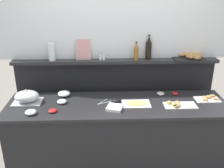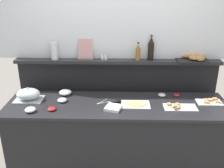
{
  "view_description": "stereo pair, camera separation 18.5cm",
  "coord_description": "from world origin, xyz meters",
  "px_view_note": "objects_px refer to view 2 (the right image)",
  "views": [
    {
      "loc": [
        -0.17,
        -2.74,
        2.28
      ],
      "look_at": [
        -0.06,
        0.1,
        1.11
      ],
      "focal_mm": 41.4,
      "sensor_mm": 36.0,
      "label": 1
    },
    {
      "loc": [
        0.01,
        -2.74,
        2.28
      ],
      "look_at": [
        -0.06,
        0.1,
        1.11
      ],
      "focal_mm": 41.4,
      "sensor_mm": 36.0,
      "label": 2
    }
  ],
  "objects_px": {
    "sandwich_platter_side": "(179,107)",
    "salt_shaker": "(102,56)",
    "glass_bowl_medium": "(30,110)",
    "glass_bowl_small": "(65,93)",
    "wine_bottle_dark": "(151,49)",
    "framed_picture": "(85,49)",
    "serving_tongs": "(103,102)",
    "condiment_bowl_cream": "(177,95)",
    "condiment_bowl_teal": "(162,95)",
    "vinegar_bottle_amber": "(138,52)",
    "pepper_shaker": "(106,57)",
    "sandwich_platter_rear": "(210,102)",
    "condiment_bowl_dark": "(52,109)",
    "glass_bowl_large": "(62,100)",
    "bread_basket": "(195,58)",
    "serving_cloche": "(28,95)",
    "cold_cuts_platter": "(136,104)",
    "water_carafe": "(54,51)",
    "napkin_stack": "(113,108)",
    "condiment_bowl_red": "(116,100)"
  },
  "relations": [
    {
      "from": "sandwich_platter_side",
      "to": "glass_bowl_small",
      "type": "distance_m",
      "value": 1.41
    },
    {
      "from": "glass_bowl_medium",
      "to": "bread_basket",
      "type": "distance_m",
      "value": 2.11
    },
    {
      "from": "glass_bowl_medium",
      "to": "condiment_bowl_dark",
      "type": "bearing_deg",
      "value": 9.95
    },
    {
      "from": "serving_tongs",
      "to": "condiment_bowl_cream",
      "type": "bearing_deg",
      "value": 12.8
    },
    {
      "from": "condiment_bowl_dark",
      "to": "pepper_shaker",
      "type": "distance_m",
      "value": 0.97
    },
    {
      "from": "wine_bottle_dark",
      "to": "serving_cloche",
      "type": "bearing_deg",
      "value": -164.77
    },
    {
      "from": "serving_cloche",
      "to": "condiment_bowl_cream",
      "type": "relative_size",
      "value": 4.19
    },
    {
      "from": "vinegar_bottle_amber",
      "to": "glass_bowl_small",
      "type": "bearing_deg",
      "value": -168.04
    },
    {
      "from": "glass_bowl_small",
      "to": "serving_tongs",
      "type": "height_order",
      "value": "glass_bowl_small"
    },
    {
      "from": "sandwich_platter_side",
      "to": "pepper_shaker",
      "type": "relative_size",
      "value": 4.32
    },
    {
      "from": "glass_bowl_large",
      "to": "glass_bowl_small",
      "type": "bearing_deg",
      "value": 90.52
    },
    {
      "from": "sandwich_platter_rear",
      "to": "glass_bowl_medium",
      "type": "relative_size",
      "value": 2.36
    },
    {
      "from": "condiment_bowl_teal",
      "to": "condiment_bowl_red",
      "type": "relative_size",
      "value": 0.89
    },
    {
      "from": "glass_bowl_medium",
      "to": "condiment_bowl_cream",
      "type": "xyz_separation_m",
      "value": [
        1.72,
        0.46,
        -0.01
      ]
    },
    {
      "from": "wine_bottle_dark",
      "to": "framed_picture",
      "type": "distance_m",
      "value": 0.84
    },
    {
      "from": "glass_bowl_small",
      "to": "condiment_bowl_dark",
      "type": "distance_m",
      "value": 0.43
    },
    {
      "from": "glass_bowl_medium",
      "to": "glass_bowl_small",
      "type": "xyz_separation_m",
      "value": [
        0.3,
        0.47,
        0.01
      ]
    },
    {
      "from": "condiment_bowl_cream",
      "to": "condiment_bowl_teal",
      "type": "xyz_separation_m",
      "value": [
        -0.19,
        -0.01,
        0.0
      ]
    },
    {
      "from": "glass_bowl_large",
      "to": "glass_bowl_medium",
      "type": "relative_size",
      "value": 0.91
    },
    {
      "from": "glass_bowl_large",
      "to": "pepper_shaker",
      "type": "distance_m",
      "value": 0.79
    },
    {
      "from": "glass_bowl_medium",
      "to": "serving_tongs",
      "type": "relative_size",
      "value": 0.73
    },
    {
      "from": "condiment_bowl_cream",
      "to": "serving_tongs",
      "type": "xyz_separation_m",
      "value": [
        -0.92,
        -0.21,
        -0.01
      ]
    },
    {
      "from": "bread_basket",
      "to": "serving_tongs",
      "type": "bearing_deg",
      "value": -160.08
    },
    {
      "from": "glass_bowl_small",
      "to": "condiment_bowl_cream",
      "type": "bearing_deg",
      "value": -0.33
    },
    {
      "from": "glass_bowl_large",
      "to": "condiment_bowl_teal",
      "type": "bearing_deg",
      "value": 9.08
    },
    {
      "from": "serving_cloche",
      "to": "napkin_stack",
      "type": "distance_m",
      "value": 1.06
    },
    {
      "from": "glass_bowl_large",
      "to": "napkin_stack",
      "type": "bearing_deg",
      "value": -15.41
    },
    {
      "from": "cold_cuts_platter",
      "to": "pepper_shaker",
      "type": "distance_m",
      "value": 0.75
    },
    {
      "from": "condiment_bowl_cream",
      "to": "wine_bottle_dark",
      "type": "xyz_separation_m",
      "value": [
        -0.33,
        0.25,
        0.53
      ]
    },
    {
      "from": "cold_cuts_platter",
      "to": "water_carafe",
      "type": "height_order",
      "value": "water_carafe"
    },
    {
      "from": "cold_cuts_platter",
      "to": "salt_shaker",
      "type": "distance_m",
      "value": 0.78
    },
    {
      "from": "serving_cloche",
      "to": "condiment_bowl_teal",
      "type": "height_order",
      "value": "serving_cloche"
    },
    {
      "from": "wine_bottle_dark",
      "to": "glass_bowl_small",
      "type": "bearing_deg",
      "value": -167.61
    },
    {
      "from": "serving_tongs",
      "to": "cold_cuts_platter",
      "type": "bearing_deg",
      "value": -7.94
    },
    {
      "from": "condiment_bowl_teal",
      "to": "vinegar_bottle_amber",
      "type": "relative_size",
      "value": 0.41
    },
    {
      "from": "sandwich_platter_side",
      "to": "salt_shaker",
      "type": "height_order",
      "value": "salt_shaker"
    },
    {
      "from": "glass_bowl_large",
      "to": "salt_shaker",
      "type": "relative_size",
      "value": 1.31
    },
    {
      "from": "wine_bottle_dark",
      "to": "bread_basket",
      "type": "height_order",
      "value": "wine_bottle_dark"
    },
    {
      "from": "serving_tongs",
      "to": "glass_bowl_large",
      "type": "bearing_deg",
      "value": 179.04
    },
    {
      "from": "condiment_bowl_teal",
      "to": "sandwich_platter_rear",
      "type": "bearing_deg",
      "value": -17.08
    },
    {
      "from": "condiment_bowl_cream",
      "to": "condiment_bowl_dark",
      "type": "bearing_deg",
      "value": -164.32
    },
    {
      "from": "glass_bowl_small",
      "to": "vinegar_bottle_amber",
      "type": "xyz_separation_m",
      "value": [
        0.92,
        0.2,
        0.48
      ]
    },
    {
      "from": "water_carafe",
      "to": "glass_bowl_medium",
      "type": "bearing_deg",
      "value": -102.35
    },
    {
      "from": "pepper_shaker",
      "to": "sandwich_platter_side",
      "type": "bearing_deg",
      "value": -32.31
    },
    {
      "from": "condiment_bowl_teal",
      "to": "napkin_stack",
      "type": "relative_size",
      "value": 0.56
    },
    {
      "from": "glass_bowl_medium",
      "to": "glass_bowl_large",
      "type": "bearing_deg",
      "value": 40.27
    },
    {
      "from": "pepper_shaker",
      "to": "bread_basket",
      "type": "bearing_deg",
      "value": -0.51
    },
    {
      "from": "glass_bowl_large",
      "to": "framed_picture",
      "type": "height_order",
      "value": "framed_picture"
    },
    {
      "from": "serving_cloche",
      "to": "serving_tongs",
      "type": "relative_size",
      "value": 1.99
    },
    {
      "from": "condiment_bowl_cream",
      "to": "serving_tongs",
      "type": "bearing_deg",
      "value": -167.2
    }
  ]
}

